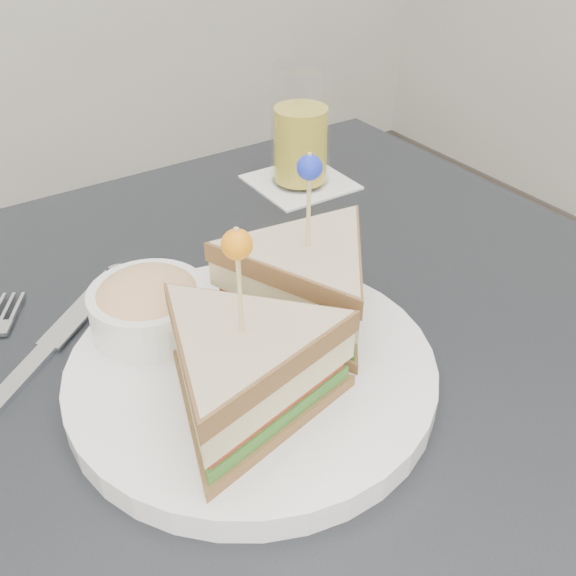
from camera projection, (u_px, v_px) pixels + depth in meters
The scene contains 4 objects.
table at pixel (285, 404), 0.61m from camera, with size 0.80×0.80×0.75m.
plate_meal at pixel (259, 332), 0.50m from camera, with size 0.37×0.37×0.18m.
cutlery_knife at pixel (54, 340), 0.56m from camera, with size 0.19×0.16×0.01m.
drink_set at pixel (301, 134), 0.79m from camera, with size 0.12×0.12×0.15m.
Camera 1 is at (-0.24, -0.36, 1.12)m, focal length 40.00 mm.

